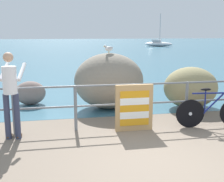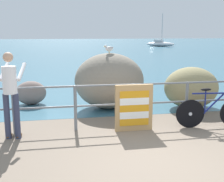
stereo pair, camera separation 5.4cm
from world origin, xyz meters
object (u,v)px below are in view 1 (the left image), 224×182
at_px(folded_deckchair_stack, 134,108).
at_px(breakwater_boulder_right, 191,87).
at_px(seagull, 109,48).
at_px(breakwater_boulder_left, 30,93).
at_px(bicycle, 219,107).
at_px(breakwater_boulder_main, 109,81).
at_px(person_at_railing, 11,91).
at_px(sailboat, 158,44).

relative_size(folded_deckchair_stack, breakwater_boulder_right, 0.66).
bearing_deg(seagull, breakwater_boulder_left, -48.04).
height_order(bicycle, breakwater_boulder_left, bicycle).
bearing_deg(bicycle, breakwater_boulder_main, 140.38).
bearing_deg(person_at_railing, breakwater_boulder_right, -60.24).
bearing_deg(bicycle, seagull, 141.28).
xyz_separation_m(person_at_railing, breakwater_boulder_left, (0.12, 2.94, -0.64)).
bearing_deg(sailboat, breakwater_boulder_main, -75.96).
bearing_deg(person_at_railing, sailboat, -13.78).
distance_m(breakwater_boulder_left, sailboat, 38.14).
relative_size(bicycle, sailboat, 0.35).
relative_size(person_at_railing, breakwater_boulder_right, 1.14).
bearing_deg(sailboat, breakwater_boulder_left, -79.60).
relative_size(folded_deckchair_stack, breakwater_boulder_left, 1.14).
distance_m(bicycle, breakwater_boulder_main, 3.10).
bearing_deg(bicycle, person_at_railing, -175.53).
relative_size(breakwater_boulder_left, breakwater_boulder_right, 0.58).
height_order(person_at_railing, breakwater_boulder_left, person_at_railing).
relative_size(seagull, sailboat, 0.07).
bearing_deg(sailboat, person_at_railing, -77.98).
bearing_deg(breakwater_boulder_right, breakwater_boulder_main, 170.20).
bearing_deg(breakwater_boulder_right, seagull, 171.53).
relative_size(folded_deckchair_stack, breakwater_boulder_main, 0.52).
relative_size(breakwater_boulder_main, breakwater_boulder_left, 2.18).
xyz_separation_m(seagull, sailboat, (14.06, 35.37, -1.30)).
xyz_separation_m(person_at_railing, breakwater_boulder_main, (2.39, 2.10, -0.20)).
height_order(person_at_railing, breakwater_boulder_right, person_at_railing).
xyz_separation_m(bicycle, breakwater_boulder_main, (-2.17, 2.19, 0.33)).
distance_m(breakwater_boulder_main, breakwater_boulder_right, 2.37).
relative_size(breakwater_boulder_left, sailboat, 0.19).
xyz_separation_m(bicycle, breakwater_boulder_left, (-4.44, 3.02, -0.11)).
bearing_deg(breakwater_boulder_left, bicycle, -34.26).
height_order(person_at_railing, breakwater_boulder_main, person_at_railing).
relative_size(folded_deckchair_stack, seagull, 3.13).
relative_size(person_at_railing, seagull, 5.36).
distance_m(breakwater_boulder_left, seagull, 2.78).
xyz_separation_m(breakwater_boulder_main, sailboat, (14.04, 35.31, -0.37)).
xyz_separation_m(bicycle, person_at_railing, (-4.56, 0.09, 0.53)).
bearing_deg(person_at_railing, breakwater_boulder_left, 7.61).
bearing_deg(seagull, breakwater_boulder_main, -132.48).
relative_size(breakwater_boulder_main, seagull, 5.98).
height_order(bicycle, seagull, seagull).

